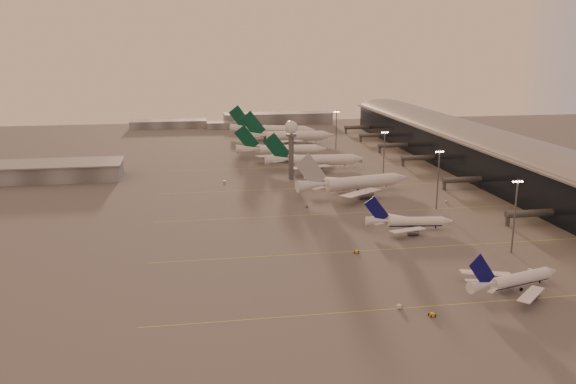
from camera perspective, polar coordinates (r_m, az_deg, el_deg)
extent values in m
plane|color=#4F4C4C|center=(193.53, 4.93, -6.64)|extent=(700.00, 700.00, 0.00)
cube|color=gold|center=(173.46, 17.68, -9.80)|extent=(180.00, 0.25, 0.02)
cube|color=gold|center=(211.49, 12.18, -5.09)|extent=(180.00, 0.25, 0.02)
cube|color=gold|center=(251.83, 8.45, -1.83)|extent=(180.00, 0.25, 0.02)
cube|color=gold|center=(293.53, 5.78, 0.53)|extent=(180.00, 0.25, 0.02)
cube|color=gold|center=(340.85, 3.58, 2.47)|extent=(180.00, 0.25, 0.02)
cube|color=black|center=(329.53, 18.57, 2.95)|extent=(36.00, 360.00, 18.00)
cylinder|color=slate|center=(328.03, 18.69, 4.49)|extent=(10.08, 360.00, 10.08)
cube|color=slate|center=(328.00, 18.70, 4.53)|extent=(40.00, 362.00, 0.80)
cylinder|color=#53555A|center=(248.50, 21.93, -1.85)|extent=(22.00, 2.80, 2.80)
cube|color=#53555A|center=(244.11, 19.87, -2.51)|extent=(1.20, 1.20, 4.40)
cylinder|color=#53555A|center=(297.80, 16.22, 1.12)|extent=(22.00, 2.80, 2.80)
cube|color=#53555A|center=(294.14, 14.43, 0.62)|extent=(1.20, 1.20, 4.40)
cylinder|color=#53555A|center=(347.95, 12.28, 3.16)|extent=(22.00, 2.80, 2.80)
cube|color=#53555A|center=(344.83, 10.71, 2.75)|extent=(1.20, 1.20, 4.40)
cylinder|color=#53555A|center=(386.62, 10.00, 4.34)|extent=(22.00, 2.80, 2.80)
cube|color=#53555A|center=(383.81, 8.57, 3.97)|extent=(1.20, 1.20, 4.40)
cylinder|color=#53555A|center=(425.93, 8.13, 5.29)|extent=(22.00, 2.80, 2.80)
cube|color=#53555A|center=(423.38, 6.82, 4.96)|extent=(1.20, 1.20, 4.40)
cylinder|color=#53555A|center=(463.80, 6.64, 6.04)|extent=(22.00, 2.80, 2.80)
cube|color=#53555A|center=(461.45, 5.43, 5.74)|extent=(1.20, 1.20, 4.40)
cube|color=slate|center=(329.99, -22.27, 1.76)|extent=(80.00, 25.00, 8.00)
cube|color=slate|center=(329.20, -22.34, 2.47)|extent=(82.00, 27.00, 0.60)
cylinder|color=#53555A|center=(304.97, 0.30, 3.22)|extent=(2.60, 2.60, 22.00)
cylinder|color=#53555A|center=(303.03, 0.30, 5.36)|extent=(5.20, 5.20, 1.20)
sphere|color=white|center=(302.46, 0.30, 6.09)|extent=(6.40, 6.40, 6.40)
cylinder|color=#53555A|center=(301.97, 0.30, 6.79)|extent=(0.16, 0.16, 2.00)
cylinder|color=#53555A|center=(211.26, 20.44, -2.15)|extent=(0.56, 0.56, 25.00)
cube|color=#53555A|center=(208.42, 20.72, 1.02)|extent=(3.60, 0.25, 0.25)
sphere|color=#FFEABF|center=(207.76, 20.35, 0.90)|extent=(0.56, 0.56, 0.56)
sphere|color=#FFEABF|center=(208.26, 20.59, 0.91)|extent=(0.56, 0.56, 0.56)
sphere|color=#FFEABF|center=(208.76, 20.83, 0.92)|extent=(0.56, 0.56, 0.56)
sphere|color=#FFEABF|center=(209.26, 21.06, 0.93)|extent=(0.56, 0.56, 0.56)
cylinder|color=#53555A|center=(257.50, 13.86, 1.13)|extent=(0.56, 0.56, 25.00)
cube|color=#53555A|center=(255.18, 14.01, 3.76)|extent=(3.60, 0.25, 0.25)
sphere|color=#FFEABF|center=(254.66, 13.70, 3.67)|extent=(0.56, 0.56, 0.56)
sphere|color=#FFEABF|center=(255.05, 13.90, 3.67)|extent=(0.56, 0.56, 0.56)
sphere|color=#FFEABF|center=(255.45, 14.11, 3.67)|extent=(0.56, 0.56, 0.56)
sphere|color=#FFEABF|center=(255.85, 14.32, 3.68)|extent=(0.56, 0.56, 0.56)
cylinder|color=#53555A|center=(306.05, 8.97, 3.38)|extent=(0.56, 0.56, 25.00)
cube|color=#53555A|center=(304.09, 9.05, 5.60)|extent=(3.60, 0.25, 0.25)
sphere|color=#FFEABF|center=(303.68, 8.78, 5.52)|extent=(0.56, 0.56, 0.56)
sphere|color=#FFEABF|center=(303.99, 8.96, 5.52)|extent=(0.56, 0.56, 0.56)
sphere|color=#FFEABF|center=(304.31, 9.14, 5.53)|extent=(0.56, 0.56, 0.56)
sphere|color=#FFEABF|center=(304.63, 9.32, 5.53)|extent=(0.56, 0.56, 0.56)
cylinder|color=#53555A|center=(390.79, 4.53, 5.79)|extent=(0.56, 0.56, 25.00)
cube|color=#53555A|center=(389.26, 4.57, 7.54)|extent=(3.60, 0.25, 0.25)
sphere|color=#FFEABF|center=(388.95, 4.35, 7.48)|extent=(0.56, 0.56, 0.56)
sphere|color=#FFEABF|center=(389.18, 4.49, 7.48)|extent=(0.56, 0.56, 0.56)
sphere|color=#FFEABF|center=(389.43, 4.64, 7.48)|extent=(0.56, 0.56, 0.56)
sphere|color=#FFEABF|center=(389.67, 4.78, 7.48)|extent=(0.56, 0.56, 0.56)
cube|color=slate|center=(499.62, -11.10, 6.27)|extent=(60.00, 18.00, 6.00)
cube|color=slate|center=(514.83, -0.96, 6.92)|extent=(90.00, 20.00, 9.00)
cube|color=slate|center=(490.92, -5.25, 6.28)|extent=(40.00, 15.00, 5.00)
cylinder|color=white|center=(184.52, 20.94, -7.69)|extent=(20.14, 8.77, 3.40)
cylinder|color=#0A0A5B|center=(184.79, 20.92, -7.91)|extent=(19.50, 7.75, 2.45)
cone|color=white|center=(192.97, 23.41, -6.98)|extent=(4.65, 4.33, 3.40)
cone|color=white|center=(174.84, 17.69, -8.48)|extent=(8.99, 5.58, 3.40)
cube|color=white|center=(176.14, 21.77, -9.02)|extent=(12.72, 12.45, 1.07)
cylinder|color=slate|center=(179.63, 21.80, -9.11)|extent=(4.33, 3.19, 2.21)
cube|color=slate|center=(179.27, 21.83, -8.83)|extent=(0.32, 0.29, 1.36)
cube|color=white|center=(186.83, 18.02, -7.37)|extent=(14.83, 6.28, 1.07)
cylinder|color=slate|center=(187.70, 18.94, -7.85)|extent=(4.33, 3.19, 2.21)
cube|color=slate|center=(187.36, 18.97, -7.58)|extent=(0.32, 0.29, 1.36)
cube|color=#0A0A5B|center=(173.05, 17.69, -7.21)|extent=(9.06, 2.87, 10.14)
cube|color=white|center=(172.29, 18.58, -8.86)|extent=(3.84, 3.66, 0.22)
cube|color=white|center=(177.42, 16.85, -8.05)|extent=(4.06, 2.10, 0.22)
cylinder|color=black|center=(190.67, 22.48, -7.89)|extent=(0.45, 0.45, 0.90)
cylinder|color=black|center=(185.48, 20.09, -8.26)|extent=(1.07, 0.70, 0.98)
cylinder|color=black|center=(183.00, 20.97, -8.65)|extent=(1.07, 0.70, 0.98)
cylinder|color=white|center=(229.60, 11.85, -2.82)|extent=(20.36, 5.79, 3.42)
cylinder|color=#0A0A5B|center=(229.82, 11.84, -3.00)|extent=(19.85, 4.79, 2.46)
cone|color=white|center=(232.87, 14.71, -2.75)|extent=(4.27, 3.86, 3.42)
cone|color=white|center=(226.35, 8.35, -2.79)|extent=(8.77, 4.40, 3.42)
cube|color=white|center=(220.79, 11.13, -3.63)|extent=(14.77, 8.39, 1.08)
cylinder|color=slate|center=(223.68, 11.60, -3.84)|extent=(4.13, 2.67, 2.22)
cube|color=slate|center=(223.39, 11.62, -3.60)|extent=(0.29, 0.26, 1.37)
cube|color=white|center=(236.44, 10.18, -2.40)|extent=(13.85, 11.07, 1.08)
cylinder|color=slate|center=(235.58, 10.85, -2.89)|extent=(4.13, 2.67, 2.22)
cube|color=slate|center=(235.31, 10.86, -2.66)|extent=(0.29, 0.26, 1.37)
cube|color=#0A0A5B|center=(225.09, 8.28, -1.77)|extent=(9.36, 1.43, 10.20)
cube|color=white|center=(222.68, 8.54, -3.06)|extent=(4.15, 2.65, 0.23)
cube|color=white|center=(229.99, 8.18, -2.50)|extent=(4.06, 3.33, 0.23)
cylinder|color=black|center=(232.29, 13.64, -3.33)|extent=(0.45, 0.45, 0.90)
cylinder|color=black|center=(231.70, 11.31, -3.23)|extent=(1.04, 0.56, 0.99)
cylinder|color=black|center=(228.04, 11.54, -3.52)|extent=(1.04, 0.56, 0.99)
cylinder|color=white|center=(282.08, 6.90, 0.74)|extent=(35.41, 13.32, 5.48)
cylinder|color=white|center=(282.37, 6.89, 0.49)|extent=(34.38, 11.67, 3.95)
cone|color=white|center=(292.78, 10.47, 1.09)|extent=(7.86, 6.88, 5.48)
cone|color=white|center=(270.76, 2.31, 0.42)|extent=(15.57, 8.69, 5.48)
cube|color=white|center=(265.88, 6.83, -0.29)|extent=(22.80, 20.96, 1.63)
cylinder|color=slate|center=(271.38, 7.24, -0.50)|extent=(7.42, 5.01, 3.56)
cube|color=slate|center=(271.07, 7.25, -0.24)|extent=(0.31, 0.28, 2.19)
cube|color=white|center=(290.87, 4.01, 1.02)|extent=(25.83, 12.09, 1.63)
cylinder|color=slate|center=(290.29, 5.06, 0.52)|extent=(7.42, 5.01, 3.56)
cube|color=slate|center=(290.00, 5.06, 0.76)|extent=(0.31, 0.28, 2.19)
cube|color=#AAADB2|center=(269.01, 2.18, 1.74)|extent=(14.87, 3.76, 16.27)
cube|color=white|center=(264.65, 2.87, 0.12)|extent=(6.87, 6.26, 0.22)
cube|color=white|center=(276.61, 1.66, 0.74)|extent=(7.19, 3.99, 0.22)
cylinder|color=black|center=(289.53, 9.18, 0.32)|extent=(0.44, 0.44, 0.88)
cylinder|color=black|center=(283.15, 6.19, 0.12)|extent=(1.05, 0.65, 0.97)
cylinder|color=black|center=(279.86, 6.57, -0.06)|extent=(1.05, 0.65, 0.97)
cylinder|color=white|center=(332.73, 3.18, 2.86)|extent=(34.01, 7.19, 5.45)
cylinder|color=white|center=(332.97, 3.18, 2.65)|extent=(33.25, 5.63, 3.92)
cone|color=white|center=(336.69, 6.57, 2.92)|extent=(6.81, 5.78, 5.45)
cone|color=white|center=(329.45, -0.94, 2.89)|extent=(14.42, 6.17, 5.45)
cube|color=white|center=(317.87, 2.13, 2.17)|extent=(24.62, 15.52, 1.61)
cylinder|color=slate|center=(322.22, 2.76, 1.92)|extent=(6.71, 3.87, 3.54)
cube|color=slate|center=(321.95, 2.76, 2.14)|extent=(0.29, 0.25, 2.18)
cube|color=white|center=(345.43, 1.42, 3.13)|extent=(23.95, 17.49, 1.61)
cylinder|color=slate|center=(343.19, 2.18, 2.67)|extent=(6.71, 3.87, 3.54)
cube|color=slate|center=(342.94, 2.18, 2.88)|extent=(0.29, 0.25, 2.18)
cube|color=#073D29|center=(328.19, -1.06, 4.00)|extent=(14.98, 1.10, 16.12)
cube|color=white|center=(323.02, -0.86, 2.69)|extent=(6.97, 4.81, 0.23)
cube|color=white|center=(335.78, -1.09, 3.12)|extent=(6.91, 5.31, 0.23)
cylinder|color=black|center=(335.78, 5.33, 2.34)|extent=(0.47, 0.47, 0.94)
cylinder|color=black|center=(334.95, 2.65, 2.36)|extent=(1.06, 0.52, 1.03)
cylinder|color=black|center=(330.96, 2.77, 2.22)|extent=(1.06, 0.52, 1.03)
cylinder|color=white|center=(364.23, -0.03, 3.85)|extent=(33.61, 7.51, 5.38)
cylinder|color=white|center=(364.45, -0.03, 3.66)|extent=(32.85, 5.96, 3.87)
cone|color=white|center=(366.75, 3.07, 3.90)|extent=(6.78, 5.78, 5.38)
cone|color=white|center=(362.52, -3.76, 3.88)|extent=(14.30, 6.26, 5.38)
cube|color=white|center=(349.93, -1.14, 3.27)|extent=(24.36, 15.08, 1.59)
cylinder|color=slate|center=(353.94, -0.52, 3.03)|extent=(6.66, 3.90, 3.49)
cube|color=slate|center=(353.70, -0.52, 3.23)|extent=(0.29, 0.25, 2.15)
cube|color=white|center=(377.43, -1.49, 4.06)|extent=(23.54, 17.48, 1.59)
cylinder|color=slate|center=(374.90, -0.83, 3.65)|extent=(6.66, 3.90, 3.49)
cube|color=slate|center=(374.67, -0.83, 3.84)|extent=(0.29, 0.25, 2.15)
cube|color=#073D29|center=(361.42, -3.89, 4.88)|extent=(14.78, 1.27, 15.91)
cube|color=white|center=(356.14, -3.76, 3.72)|extent=(6.89, 4.69, 0.23)
cube|color=white|center=(368.84, -3.84, 4.07)|extent=(6.80, 5.30, 0.23)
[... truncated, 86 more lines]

